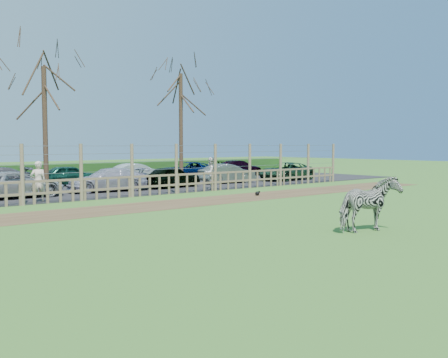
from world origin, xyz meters
TOP-DOWN VIEW (x-y plane):
  - ground at (0.00, 0.00)m, footprint 120.00×120.00m
  - dirt_strip at (0.00, 4.50)m, footprint 34.00×2.80m
  - asphalt at (0.00, 14.50)m, footprint 44.00×13.00m
  - hedge at (0.00, 21.50)m, footprint 46.00×2.00m
  - fence at (0.00, 8.00)m, footprint 30.16×0.16m
  - tree_mid at (-2.00, 13.50)m, footprint 4.80×4.80m
  - tree_right at (7.00, 14.00)m, footprint 4.80×4.80m
  - zebra at (0.48, -4.51)m, footprint 1.98×1.13m
  - visitor_a at (-4.17, 8.57)m, footprint 0.70×0.53m
  - visitor_b at (5.06, 8.48)m, footprint 0.89×0.72m
  - crow at (4.93, 4.69)m, footprint 0.28×0.21m
  - car_2 at (-4.40, 10.88)m, footprint 4.44×2.28m
  - car_3 at (0.25, 10.98)m, footprint 4.32×2.21m
  - car_4 at (4.11, 10.80)m, footprint 3.68×1.87m
  - car_5 at (8.59, 11.23)m, footprint 3.76×1.66m
  - car_6 at (13.31, 10.61)m, footprint 4.51×2.45m
  - car_10 at (0.26, 15.77)m, footprint 3.63×1.71m
  - car_11 at (4.64, 15.61)m, footprint 3.72×1.52m
  - car_12 at (8.71, 15.72)m, footprint 4.39×2.15m
  - car_13 at (13.88, 16.09)m, footprint 4.17×1.76m

SIDE VIEW (x-z plane):
  - ground at x=0.00m, z-range 0.00..0.00m
  - dirt_strip at x=0.00m, z-range 0.00..0.01m
  - asphalt at x=0.00m, z-range 0.00..0.04m
  - crow at x=4.93m, z-range 0.00..0.23m
  - hedge at x=0.00m, z-range 0.00..1.10m
  - car_2 at x=-4.40m, z-range 0.04..1.24m
  - car_3 at x=0.25m, z-range 0.04..1.24m
  - car_4 at x=4.11m, z-range 0.04..1.24m
  - car_5 at x=8.59m, z-range 0.04..1.24m
  - car_6 at x=13.31m, z-range 0.04..1.24m
  - car_10 at x=0.26m, z-range 0.04..1.24m
  - car_11 at x=4.64m, z-range 0.04..1.24m
  - car_12 at x=8.71m, z-range 0.04..1.24m
  - car_13 at x=13.88m, z-range 0.04..1.24m
  - zebra at x=0.48m, z-range 0.00..1.58m
  - fence at x=0.00m, z-range -0.45..2.05m
  - visitor_a at x=-4.17m, z-range 0.04..1.76m
  - visitor_b at x=5.06m, z-range 0.04..1.76m
  - tree_mid at x=-2.00m, z-range 1.45..8.28m
  - tree_right at x=7.00m, z-range 1.57..8.92m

